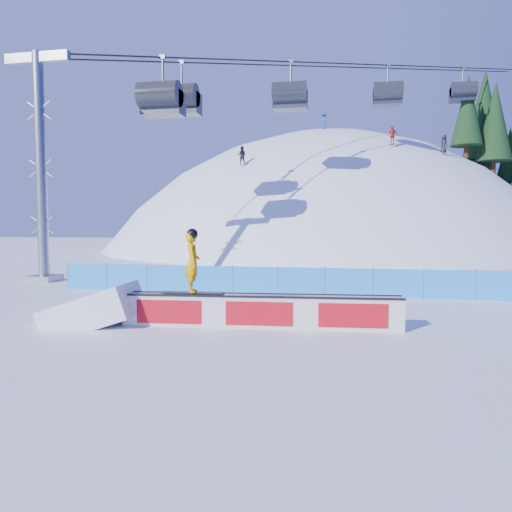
# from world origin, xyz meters

# --- Properties ---
(ground) EXTENTS (160.00, 160.00, 0.00)m
(ground) POSITION_xyz_m (0.00, 0.00, 0.00)
(ground) COLOR white
(ground) RESTS_ON ground
(snow_hill) EXTENTS (64.00, 64.00, 64.00)m
(snow_hill) POSITION_xyz_m (0.00, 42.00, -18.00)
(snow_hill) COLOR silver
(snow_hill) RESTS_ON ground
(safety_fence) EXTENTS (22.05, 0.05, 1.30)m
(safety_fence) POSITION_xyz_m (0.00, 4.50, 0.60)
(safety_fence) COLOR #2082EA
(safety_fence) RESTS_ON ground
(chairlift) EXTENTS (40.80, 41.70, 22.00)m
(chairlift) POSITION_xyz_m (4.74, 27.49, 16.89)
(chairlift) COLOR gray
(chairlift) RESTS_ON ground
(rail_box) EXTENTS (8.26, 1.20, 0.99)m
(rail_box) POSITION_xyz_m (-0.68, -1.83, 0.49)
(rail_box) COLOR silver
(rail_box) RESTS_ON ground
(snow_ramp) EXTENTS (2.96, 1.98, 1.77)m
(snow_ramp) POSITION_xyz_m (-5.81, -2.22, 0.00)
(snow_ramp) COLOR white
(snow_ramp) RESTS_ON ground
(snowboarder) EXTENTS (1.87, 0.76, 1.94)m
(snowboarder) POSITION_xyz_m (-2.69, -1.98, 1.94)
(snowboarder) COLOR black
(snowboarder) RESTS_ON rail_box
(distant_skiers) EXTENTS (18.92, 10.92, 6.60)m
(distant_skiers) POSITION_xyz_m (1.71, 30.17, 11.44)
(distant_skiers) COLOR black
(distant_skiers) RESTS_ON ground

